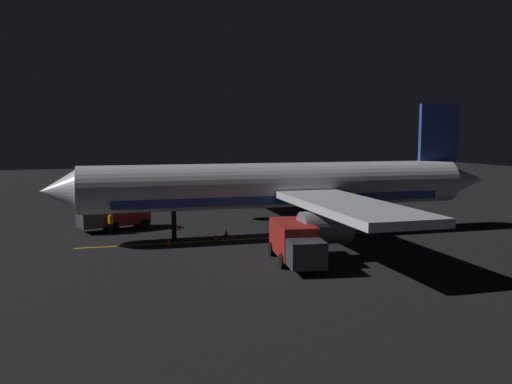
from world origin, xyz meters
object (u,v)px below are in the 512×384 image
object	(u,v)px
baggage_truck	(117,216)
traffic_cone_under_wing	(176,227)
traffic_cone_near_right	(226,233)
traffic_cone_far	(169,243)
catering_truck	(295,243)
ground_crew_worker	(111,223)
airliner	(287,187)
traffic_cone_near_left	(215,238)

from	to	relation	value
baggage_truck	traffic_cone_under_wing	xyz separation A→B (m)	(-1.64, -4.63, -0.91)
traffic_cone_near_right	traffic_cone_far	distance (m)	5.38
traffic_cone_far	catering_truck	bearing A→B (deg)	-140.72
traffic_cone_near_right	traffic_cone_under_wing	size ratio (longest dim) A/B	1.00
ground_crew_worker	traffic_cone_under_wing	world-z (taller)	ground_crew_worker
traffic_cone_near_right	airliner	bearing A→B (deg)	-106.46
baggage_truck	traffic_cone_near_left	xyz separation A→B (m)	(-7.30, -6.32, -0.91)
traffic_cone_near_left	traffic_cone_far	xyz separation A→B (m)	(-0.49, 3.55, 0.00)
baggage_truck	traffic_cone_far	distance (m)	8.31
traffic_cone_near_left	traffic_cone_near_right	xyz separation A→B (m)	(1.65, -1.39, 0.00)
traffic_cone_under_wing	traffic_cone_near_left	bearing A→B (deg)	-163.38
airliner	baggage_truck	bearing A→B (deg)	60.36
catering_truck	traffic_cone_near_left	xyz separation A→B (m)	(8.17, 2.74, -1.02)
catering_truck	ground_crew_worker	world-z (taller)	catering_truck
traffic_cone_near_left	airliner	bearing A→B (deg)	-87.17
catering_truck	traffic_cone_near_right	xyz separation A→B (m)	(9.83, 1.35, -1.02)
ground_crew_worker	traffic_cone_far	distance (m)	6.90
catering_truck	ground_crew_worker	bearing A→B (deg)	35.47
catering_truck	traffic_cone_near_left	size ratio (longest dim) A/B	12.25
airliner	ground_crew_worker	distance (m)	14.25
ground_crew_worker	traffic_cone_far	size ratio (longest dim) A/B	3.16
baggage_truck	traffic_cone_near_left	world-z (taller)	baggage_truck
traffic_cone_under_wing	airliner	bearing A→B (deg)	-124.96
traffic_cone_near_right	traffic_cone_under_wing	bearing A→B (deg)	37.55
baggage_truck	traffic_cone_far	world-z (taller)	baggage_truck
traffic_cone_near_left	traffic_cone_under_wing	distance (m)	5.91
ground_crew_worker	traffic_cone_near_right	xyz separation A→B (m)	(-3.81, -8.37, -0.64)
ground_crew_worker	traffic_cone_far	world-z (taller)	ground_crew_worker
catering_truck	airliner	bearing A→B (deg)	-20.94
traffic_cone_near_left	traffic_cone_far	bearing A→B (deg)	97.79
traffic_cone_near_left	traffic_cone_far	world-z (taller)	same
baggage_truck	traffic_cone_near_left	size ratio (longest dim) A/B	10.85
catering_truck	traffic_cone_near_right	size ratio (longest dim) A/B	12.25
traffic_cone_under_wing	traffic_cone_far	size ratio (longest dim) A/B	1.00
traffic_cone_near_left	traffic_cone_far	size ratio (longest dim) A/B	1.00
baggage_truck	airliner	bearing A→B (deg)	-119.64
airliner	traffic_cone_near_right	size ratio (longest dim) A/B	65.71
traffic_cone_near_right	traffic_cone_near_left	bearing A→B (deg)	139.91
traffic_cone_near_right	ground_crew_worker	bearing A→B (deg)	65.50
baggage_truck	ground_crew_worker	xyz separation A→B (m)	(-1.83, 0.65, -0.28)
catering_truck	traffic_cone_near_right	distance (m)	9.97
catering_truck	ground_crew_worker	xyz separation A→B (m)	(13.64, 9.72, -0.39)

